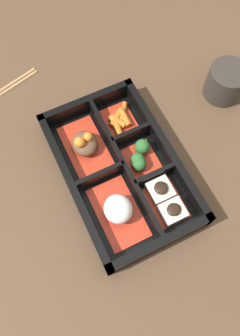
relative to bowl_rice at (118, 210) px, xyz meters
The scene contains 9 objects.
ground_plane 0.09m from the bowl_rice, 28.27° to the right, with size 3.00×3.00×0.00m, color #4C3523.
bento_base 0.09m from the bowl_rice, 28.27° to the right, with size 0.33×0.21×0.01m.
bento_rim 0.09m from the bowl_rice, 29.69° to the right, with size 0.33×0.21×0.05m.
bowl_rice is the anchor object (origin of this frame).
bowl_stew 0.15m from the bowl_rice, ahead, with size 0.13×0.07×0.05m.
bowl_tofu 0.09m from the bowl_rice, 104.01° to the right, with size 0.09×0.06×0.03m.
bowl_greens 0.12m from the bowl_rice, 47.21° to the right, with size 0.08×0.06×0.03m.
bowl_carrots 0.19m from the bowl_rice, 26.64° to the right, with size 0.08×0.06×0.02m.
tea_cup 0.35m from the bowl_rice, 65.30° to the right, with size 0.08×0.08×0.07m.
Camera 1 is at (-0.22, 0.11, 0.59)m, focal length 35.00 mm.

